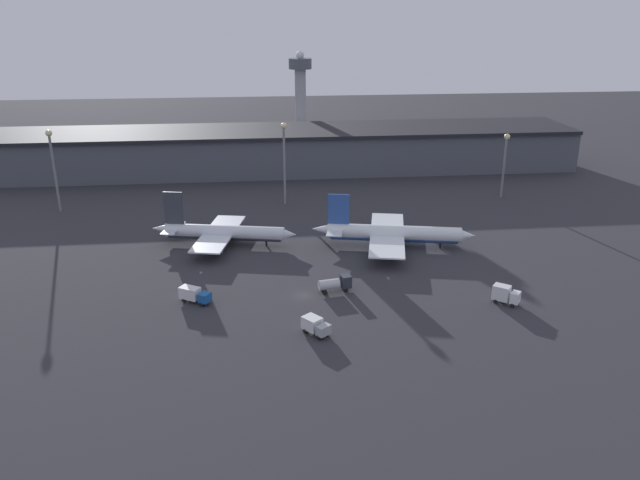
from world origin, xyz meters
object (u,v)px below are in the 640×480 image
(airplane_0, at_px, (223,232))
(service_vehicle_0, at_px, (335,284))
(airplane_1, at_px, (392,233))
(service_vehicle_1, at_px, (505,294))
(control_tower, at_px, (300,93))
(service_vehicle_3, at_px, (194,294))
(service_vehicle_2, at_px, (315,325))

(airplane_0, xyz_separation_m, service_vehicle_0, (24.30, -30.08, -1.32))
(airplane_1, bearing_deg, airplane_0, -175.80)
(service_vehicle_1, bearing_deg, service_vehicle_0, -156.78)
(service_vehicle_0, relative_size, control_tower, 0.18)
(service_vehicle_1, relative_size, service_vehicle_3, 0.81)
(control_tower, bearing_deg, airplane_1, -82.96)
(airplane_0, relative_size, service_vehicle_0, 5.12)
(service_vehicle_3, bearing_deg, service_vehicle_1, 24.40)
(service_vehicle_1, height_order, service_vehicle_2, service_vehicle_1)
(service_vehicle_0, xyz_separation_m, service_vehicle_3, (-28.70, -2.12, -0.04))
(airplane_1, bearing_deg, control_tower, 109.17)
(service_vehicle_0, xyz_separation_m, service_vehicle_2, (-5.91, -17.40, -0.06))
(airplane_1, distance_m, control_tower, 114.07)
(service_vehicle_0, bearing_deg, airplane_1, 43.79)
(service_vehicle_3, xyz_separation_m, control_tower, (31.96, 137.97, 21.13))
(service_vehicle_0, height_order, service_vehicle_2, service_vehicle_0)
(service_vehicle_0, xyz_separation_m, service_vehicle_1, (32.82, -9.08, 0.23))
(service_vehicle_0, height_order, service_vehicle_1, service_vehicle_1)
(service_vehicle_0, relative_size, service_vehicle_1, 1.30)
(airplane_0, xyz_separation_m, service_vehicle_1, (57.11, -39.16, -1.09))
(service_vehicle_2, bearing_deg, service_vehicle_3, -162.71)
(airplane_0, height_order, service_vehicle_1, airplane_0)
(service_vehicle_3, distance_m, control_tower, 143.20)
(service_vehicle_0, relative_size, service_vehicle_2, 1.24)
(service_vehicle_3, height_order, control_tower, control_tower)
(airplane_1, relative_size, service_vehicle_3, 5.90)
(service_vehicle_2, bearing_deg, airplane_1, 112.31)
(service_vehicle_0, bearing_deg, service_vehicle_2, -119.93)
(service_vehicle_1, distance_m, service_vehicle_3, 61.91)
(airplane_0, height_order, service_vehicle_2, airplane_0)
(service_vehicle_3, bearing_deg, airplane_1, 60.89)
(service_vehicle_1, bearing_deg, control_tower, 140.21)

